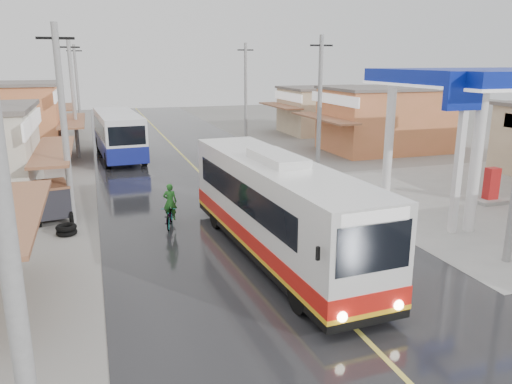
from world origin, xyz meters
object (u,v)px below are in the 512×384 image
at_px(second_bus, 119,134).
at_px(tricycle_near, 52,199).
at_px(coach_bus, 276,207).
at_px(tyre_stack, 66,230).
at_px(cyclist, 170,212).

distance_m(second_bus, tricycle_near, 13.84).
xyz_separation_m(coach_bus, second_bus, (-4.08, 19.97, -0.06)).
bearing_deg(tyre_stack, cyclist, -3.89).
distance_m(coach_bus, tricycle_near, 10.09).
distance_m(coach_bus, tyre_stack, 8.46).
bearing_deg(coach_bus, tyre_stack, 144.10).
height_order(second_bus, tyre_stack, second_bus).
bearing_deg(cyclist, second_bus, 108.11).
height_order(second_bus, cyclist, second_bus).
xyz_separation_m(second_bus, cyclist, (1.07, -15.77, -1.07)).
bearing_deg(second_bus, cyclist, -89.52).
bearing_deg(cyclist, coach_bus, -40.18).
bearing_deg(second_bus, tyre_stack, -104.10).
bearing_deg(cyclist, tyre_stack, -169.66).
relative_size(second_bus, cyclist, 5.14).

